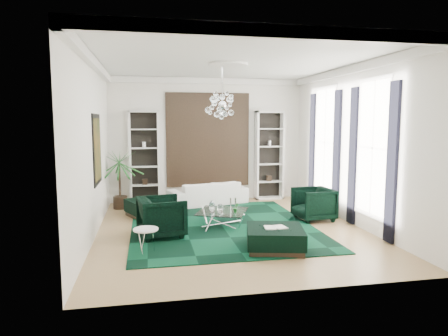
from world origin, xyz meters
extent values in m
cube|color=tan|center=(0.00, 0.00, -0.01)|extent=(6.00, 7.00, 0.02)
cube|color=white|center=(0.00, 0.00, 3.81)|extent=(6.00, 7.00, 0.02)
cube|color=white|center=(0.00, 3.51, 1.90)|extent=(6.00, 0.02, 3.80)
cube|color=white|center=(0.00, -3.51, 1.90)|extent=(6.00, 0.02, 3.80)
cube|color=white|center=(-3.01, 0.00, 1.90)|extent=(0.02, 7.00, 3.80)
cube|color=white|center=(3.01, 0.00, 1.90)|extent=(0.02, 7.00, 3.80)
cylinder|color=white|center=(0.00, 0.30, 3.77)|extent=(0.90, 0.90, 0.05)
cube|color=black|center=(0.00, 3.46, 1.90)|extent=(2.50, 0.06, 2.80)
cube|color=black|center=(-2.97, 0.60, 1.85)|extent=(0.04, 1.30, 1.60)
cube|color=white|center=(2.99, -0.90, 1.90)|extent=(0.03, 1.10, 2.90)
cube|color=black|center=(2.96, -1.68, 1.65)|extent=(0.07, 0.30, 3.25)
cube|color=black|center=(2.96, -0.12, 1.65)|extent=(0.07, 0.30, 3.25)
cube|color=white|center=(2.99, 1.50, 1.90)|extent=(0.03, 1.10, 2.90)
cube|color=black|center=(2.96, 0.72, 1.65)|extent=(0.07, 0.30, 3.25)
cube|color=black|center=(2.96, 2.28, 1.65)|extent=(0.07, 0.30, 3.25)
cube|color=black|center=(-0.16, 0.30, 0.01)|extent=(4.20, 5.00, 0.02)
imported|color=white|center=(-0.11, 2.81, 0.34)|extent=(2.49, 1.50, 0.68)
imported|color=black|center=(-1.59, -0.32, 0.44)|extent=(1.10, 1.08, 0.87)
imported|color=black|center=(2.22, 0.42, 0.41)|extent=(0.97, 0.94, 0.82)
cube|color=black|center=(-1.85, 1.61, 0.22)|extent=(1.31, 1.31, 0.44)
cube|color=black|center=(0.54, -1.62, 0.22)|extent=(1.30, 1.30, 0.43)
cube|color=white|center=(0.54, -1.62, 0.45)|extent=(0.43, 0.29, 0.03)
cylinder|color=white|center=(-1.92, -1.34, 0.23)|extent=(0.57, 0.57, 0.45)
imported|color=#216727|center=(0.13, 0.01, 0.49)|extent=(0.14, 0.12, 0.23)
camera|label=1|loc=(-1.85, -8.84, 2.49)|focal=32.00mm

